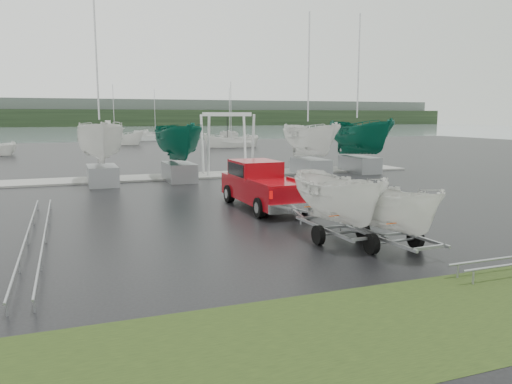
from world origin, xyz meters
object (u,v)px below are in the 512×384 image
(pickup_truck, at_px, (261,183))
(boat_hoist, at_px, (227,135))
(trailer_hitched, at_px, (340,155))
(trailer_parked, at_px, (393,167))

(pickup_truck, xyz_separation_m, boat_hoist, (2.12, 11.57, 1.65))
(boat_hoist, bearing_deg, trailer_hitched, -96.46)
(pickup_truck, bearing_deg, trailer_parked, -83.59)
(trailer_parked, distance_m, boat_hoist, 19.50)
(pickup_truck, bearing_deg, boat_hoist, 78.82)
(pickup_truck, xyz_separation_m, trailer_parked, (1.00, -7.90, 1.44))
(pickup_truck, relative_size, boat_hoist, 1.43)
(boat_hoist, bearing_deg, trailer_parked, -93.32)
(pickup_truck, height_order, trailer_parked, trailer_parked)
(pickup_truck, height_order, trailer_hitched, trailer_hitched)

